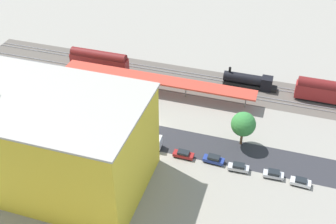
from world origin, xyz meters
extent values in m
plane|color=gray|center=(0.00, 0.00, 0.00)|extent=(200.26, 200.26, 0.00)
cube|color=#5B544C|center=(0.00, -22.23, 0.00)|extent=(125.78, 21.55, 0.01)
cube|color=#2D2D33|center=(0.00, 4.54, 0.00)|extent=(125.47, 16.41, 0.01)
cube|color=#9E9EA8|center=(0.00, -26.02, 0.18)|extent=(124.95, 7.55, 0.12)
cube|color=#9E9EA8|center=(0.00, -24.58, 0.18)|extent=(124.95, 7.55, 0.12)
cube|color=#9E9EA8|center=(0.00, -19.88, 0.18)|extent=(124.95, 7.55, 0.12)
cube|color=#9E9EA8|center=(0.00, -18.44, 0.18)|extent=(124.95, 7.55, 0.12)
cube|color=#C63D2D|center=(4.35, -13.76, 4.05)|extent=(53.67, 7.89, 0.45)
cylinder|color=slate|center=(-19.68, -15.19, 1.91)|extent=(0.30, 0.30, 3.82)
cylinder|color=slate|center=(-3.66, -14.24, 1.91)|extent=(0.30, 0.30, 3.82)
cylinder|color=slate|center=(12.35, -13.29, 1.91)|extent=(0.30, 0.30, 3.82)
cylinder|color=slate|center=(28.37, -12.34, 1.91)|extent=(0.30, 0.30, 3.82)
cube|color=black|center=(-18.80, -25.30, 0.50)|extent=(15.02, 3.37, 1.00)
cylinder|color=black|center=(-17.32, -25.21, 2.38)|extent=(12.07, 3.47, 2.77)
cube|color=black|center=(-23.27, -25.57, 1.87)|extent=(3.14, 3.14, 3.75)
cylinder|color=black|center=(-12.86, -24.95, 4.47)|extent=(0.70, 0.70, 1.40)
cube|color=black|center=(-39.00, -25.30, 0.30)|extent=(14.67, 3.38, 0.60)
cube|color=maroon|center=(-39.00, -25.30, 2.56)|extent=(16.32, 4.11, 3.93)
cylinder|color=maroon|center=(-39.00, -25.30, 4.78)|extent=(15.68, 4.07, 3.16)
cube|color=black|center=(25.10, -19.16, 0.30)|extent=(16.15, 3.43, 0.60)
cube|color=maroon|center=(25.10, -19.16, 2.36)|extent=(17.96, 4.16, 3.51)
cylinder|color=maroon|center=(25.10, -19.16, 4.36)|extent=(17.25, 4.12, 3.11)
cube|color=black|center=(-36.42, 7.89, 0.15)|extent=(3.52, 1.83, 0.30)
cube|color=silver|center=(-36.42, 7.89, 0.68)|extent=(4.18, 1.92, 0.76)
cube|color=#1E2328|center=(-36.42, 7.89, 1.32)|extent=(2.35, 1.67, 0.50)
cube|color=black|center=(-30.78, 7.64, 0.15)|extent=(3.75, 2.11, 0.30)
cube|color=silver|center=(-30.78, 7.64, 0.67)|extent=(4.43, 2.26, 0.73)
cube|color=#1E2328|center=(-30.78, 7.64, 1.35)|extent=(2.54, 1.85, 0.64)
cube|color=black|center=(-23.37, 8.24, 0.15)|extent=(3.93, 2.11, 0.30)
cube|color=silver|center=(-23.37, 8.24, 0.68)|extent=(4.66, 2.26, 0.77)
cube|color=#1E2328|center=(-23.37, 8.24, 1.38)|extent=(2.67, 1.83, 0.63)
cube|color=black|center=(-17.70, 7.76, 0.15)|extent=(3.93, 1.81, 0.30)
cube|color=navy|center=(-17.70, 7.76, 0.69)|extent=(4.68, 1.89, 0.78)
cube|color=#1E2328|center=(-17.70, 7.76, 1.43)|extent=(2.63, 1.64, 0.69)
cube|color=black|center=(-10.91, 8.54, 0.15)|extent=(3.96, 1.89, 0.30)
cube|color=maroon|center=(-10.91, 8.54, 0.68)|extent=(4.70, 2.00, 0.77)
cube|color=#1E2328|center=(-10.91, 8.54, 1.35)|extent=(2.66, 1.69, 0.56)
cube|color=yellow|center=(11.42, 23.82, 9.93)|extent=(38.11, 24.87, 19.87)
cube|color=#ADA89E|center=(11.42, 23.82, 20.07)|extent=(38.74, 25.51, 0.40)
cube|color=black|center=(-0.44, 8.37, 0.25)|extent=(9.90, 3.43, 0.50)
cube|color=silver|center=(-1.53, 8.24, 1.81)|extent=(7.73, 3.41, 2.61)
cube|color=silver|center=(3.28, 8.82, 1.64)|extent=(2.50, 2.79, 2.29)
cylinder|color=brown|center=(18.33, -0.66, 2.00)|extent=(0.44, 0.44, 3.99)
sphere|color=#28662D|center=(18.33, -0.66, 5.81)|extent=(5.20, 5.20, 5.20)
cylinder|color=brown|center=(-21.95, -0.49, 1.93)|extent=(0.57, 0.57, 3.87)
sphere|color=#38843D|center=(-21.95, -0.49, 5.85)|extent=(5.65, 5.65, 5.65)
cylinder|color=brown|center=(10.82, 0.24, 1.46)|extent=(0.53, 0.53, 2.93)
sphere|color=#38843D|center=(10.82, 0.24, 5.14)|extent=(6.32, 6.32, 6.32)
cylinder|color=#333333|center=(28.65, 9.28, 3.18)|extent=(0.16, 0.16, 6.35)
cube|color=black|center=(28.65, 9.28, 6.80)|extent=(0.36, 0.36, 0.90)
sphere|color=red|center=(28.87, 9.28, 6.80)|extent=(0.20, 0.20, 0.20)
camera|label=1|loc=(-32.36, 74.71, 64.36)|focal=44.83mm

